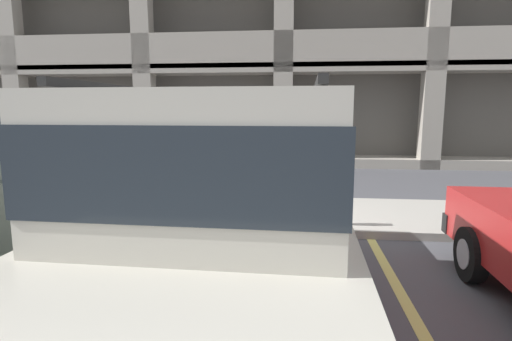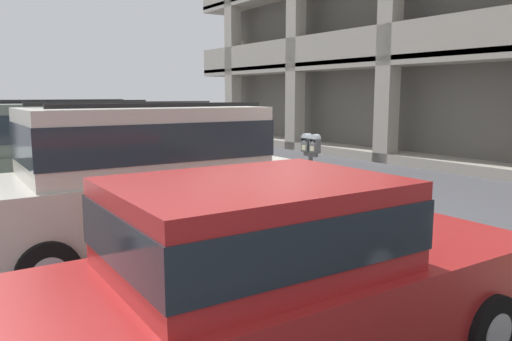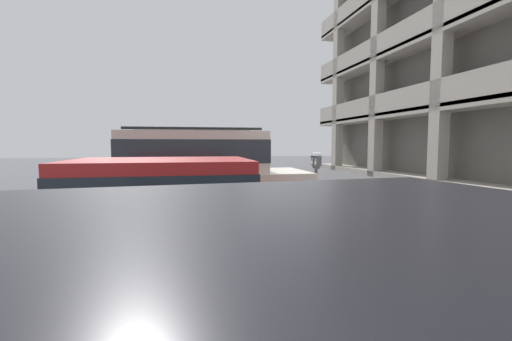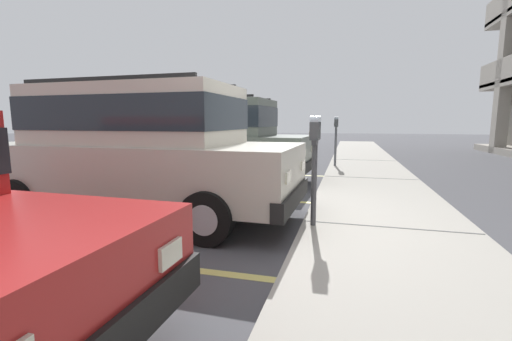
% 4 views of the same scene
% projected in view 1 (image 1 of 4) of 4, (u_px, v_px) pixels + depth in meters
% --- Properties ---
extents(ground_plane, '(80.00, 80.00, 0.10)m').
position_uv_depth(ground_plane, '(261.00, 244.00, 5.75)').
color(ground_plane, '#4C4C51').
extents(sidewalk, '(40.00, 2.20, 0.12)m').
position_uv_depth(sidewalk, '(268.00, 213.00, 7.01)').
color(sidewalk, '#ADA89E').
rests_on(sidewalk, ground_plane).
extents(parking_stall_lines, '(12.76, 4.80, 0.01)m').
position_uv_depth(parking_stall_lines, '(398.00, 288.00, 4.20)').
color(parking_stall_lines, '#DBD16B').
rests_on(parking_stall_lines, ground_plane).
extents(silver_suv, '(2.09, 4.82, 2.03)m').
position_uv_depth(silver_suv, '(231.00, 204.00, 3.34)').
color(silver_suv, beige).
rests_on(silver_suv, ground_plane).
extents(parking_meter_near, '(0.35, 0.12, 1.41)m').
position_uv_depth(parking_meter_near, '(274.00, 157.00, 5.89)').
color(parking_meter_near, '#47474C').
rests_on(parking_meter_near, sidewalk).
extents(parking_garage, '(32.00, 10.00, 13.25)m').
position_uv_depth(parking_garage, '(289.00, 11.00, 17.25)').
color(parking_garage, '#5C5851').
rests_on(parking_garage, ground_plane).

